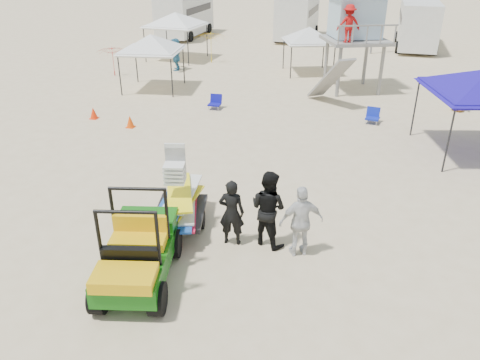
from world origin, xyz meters
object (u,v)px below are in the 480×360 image
(utility_cart, at_px, (135,246))
(man_left, at_px, (232,213))
(surf_trailer, at_px, (179,199))
(lifeguard_tower, at_px, (356,19))

(utility_cart, distance_m, man_left, 2.55)
(surf_trailer, height_order, man_left, surf_trailer)
(surf_trailer, height_order, lifeguard_tower, lifeguard_tower)
(utility_cart, xyz_separation_m, lifeguard_tower, (3.22, 17.26, 2.53))
(utility_cart, xyz_separation_m, surf_trailer, (0.01, 2.34, -0.12))
(utility_cart, distance_m, lifeguard_tower, 17.74)
(utility_cart, height_order, man_left, utility_cart)
(surf_trailer, relative_size, lifeguard_tower, 0.52)
(utility_cart, height_order, lifeguard_tower, lifeguard_tower)
(utility_cart, xyz_separation_m, man_left, (1.52, 2.04, -0.09))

